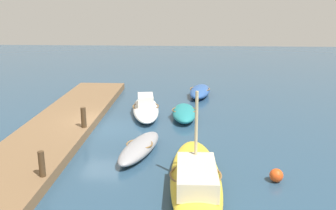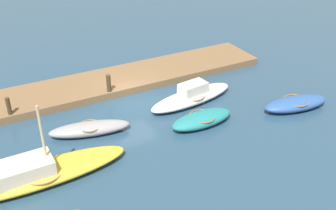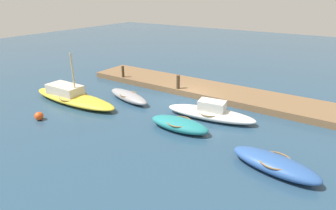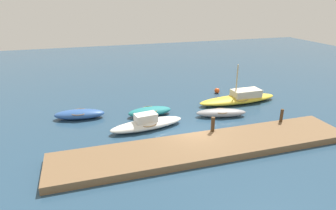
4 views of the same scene
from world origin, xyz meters
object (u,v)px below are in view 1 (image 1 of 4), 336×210
Objects in this scene: motorboat_white at (146,108)px; mooring_post_west at (84,117)px; mooring_post_mid_west at (42,164)px; rowboat_blue at (200,91)px; sailboat_yellow at (196,178)px; rowboat_teal at (184,113)px; rowboat_grey at (140,147)px; marker_buoy at (276,175)px.

mooring_post_west is (4.15, -2.81, 0.59)m from motorboat_white.
rowboat_blue is at bearing 156.68° from mooring_post_mid_west.
sailboat_yellow is 1.33× the size of motorboat_white.
rowboat_blue is (-14.59, 0.57, -0.07)m from sailboat_yellow.
mooring_post_west reaches higher than rowboat_teal.
rowboat_blue is 0.96× the size of rowboat_grey.
mooring_post_west is at bearing -111.91° from rowboat_grey.
mooring_post_west reaches higher than mooring_post_mid_west.
rowboat_grey is at bearing 54.17° from mooring_post_west.
mooring_post_mid_west reaches higher than marker_buoy.
rowboat_blue is at bearing 135.82° from motorboat_white.
sailboat_yellow is 2.11× the size of rowboat_teal.
sailboat_yellow is at bearing 46.17° from mooring_post_west.
motorboat_white is at bearing -163.95° from sailboat_yellow.
rowboat_teal is 8.94m from marker_buoy.
mooring_post_mid_west is at bearing -83.90° from marker_buoy.
motorboat_white is 2.59m from rowboat_teal.
sailboat_yellow is 7.25× the size of mooring_post_west.
rowboat_grey is 4.76m from mooring_post_mid_west.
rowboat_blue is 4.17× the size of mooring_post_mid_west.
rowboat_blue is at bearing 178.59° from rowboat_grey.
rowboat_grey is (5.67, -2.00, -0.03)m from rowboat_teal.
sailboat_yellow reaches higher than rowboat_grey.
motorboat_white reaches higher than rowboat_blue.
motorboat_white is at bearing 145.91° from mooring_post_west.
sailboat_yellow is at bearing 9.18° from motorboat_white.
sailboat_yellow is at bearing -76.54° from marker_buoy.
rowboat_grey is at bearing -21.32° from rowboat_teal.
mooring_post_mid_west is 9.07m from marker_buoy.
marker_buoy is (2.46, 5.73, -0.06)m from rowboat_grey.
motorboat_white reaches higher than marker_buoy.
motorboat_white reaches higher than rowboat_grey.
sailboat_yellow is at bearing 6.68° from rowboat_blue.
sailboat_yellow reaches higher than rowboat_teal.
sailboat_yellow is at bearing 52.27° from rowboat_grey.
motorboat_white is at bearing -145.39° from marker_buoy.
rowboat_grey is at bearing -113.20° from marker_buoy.
rowboat_blue reaches higher than rowboat_teal.
mooring_post_west is at bearing 180.00° from mooring_post_mid_west.
motorboat_white is at bearing -162.12° from rowboat_grey.
rowboat_grey is (6.50, 0.45, -0.08)m from motorboat_white.
motorboat_white is 5.46× the size of mooring_post_west.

